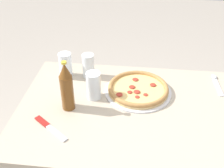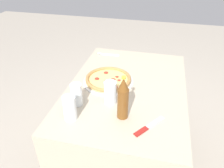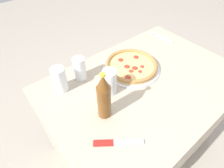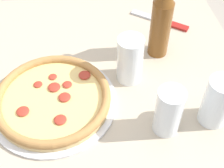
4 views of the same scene
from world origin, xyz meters
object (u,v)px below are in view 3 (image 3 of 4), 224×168
knife (116,143)px  beer_bottle (104,97)px  glass_water (80,69)px  spoon (159,36)px  pizza_salami (131,66)px  glass_lemonade (110,82)px  glass_iced_tea (60,80)px

knife → beer_bottle: bearing=70.1°
glass_water → spoon: (0.68, 0.02, -0.06)m
pizza_salami → glass_lemonade: (-0.21, -0.07, 0.05)m
glass_lemonade → spoon: glass_lemonade is taller
knife → spoon: spoon is taller
pizza_salami → glass_lemonade: bearing=-163.0°
glass_lemonade → knife: glass_lemonade is taller
glass_lemonade → glass_iced_tea: glass_lemonade is taller
pizza_salami → beer_bottle: 0.37m
glass_iced_tea → pizza_salami: bearing=-14.9°
glass_water → glass_iced_tea: 0.12m
pizza_salami → glass_water: size_ratio=2.50×
pizza_salami → glass_water: (-0.27, 0.11, 0.04)m
glass_lemonade → glass_iced_tea: 0.25m
glass_water → beer_bottle: 0.28m
glass_water → glass_iced_tea: bearing=-175.3°
pizza_salami → glass_iced_tea: glass_iced_tea is taller
glass_water → spoon: 0.68m
pizza_salami → glass_iced_tea: 0.41m
pizza_salami → glass_water: glass_water is taller
pizza_salami → knife: size_ratio=1.88×
knife → glass_water: bearing=76.9°
glass_water → beer_bottle: bearing=-99.4°
glass_lemonade → spoon: 0.65m
glass_lemonade → beer_bottle: beer_bottle is taller
glass_lemonade → spoon: size_ratio=0.73×
beer_bottle → spoon: (0.73, 0.29, -0.11)m
beer_bottle → knife: (-0.05, -0.14, -0.11)m
spoon → beer_bottle: bearing=-158.3°
pizza_salami → glass_water: 0.30m
glass_lemonade → glass_water: bearing=108.1°
knife → pizza_salami: bearing=39.2°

